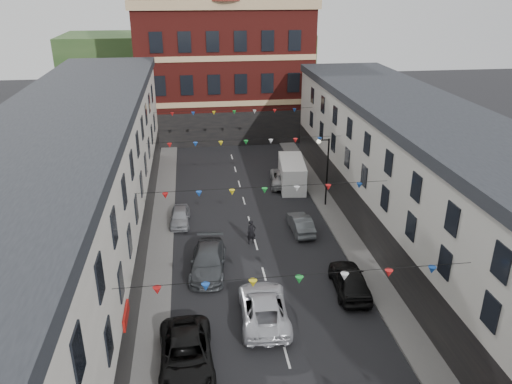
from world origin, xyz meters
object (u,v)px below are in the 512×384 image
moving_car (264,307)px  car_left_c (186,355)px  car_right_d (350,280)px  street_lamp (325,163)px  car_right_f (283,177)px  car_left_d (208,261)px  pedestrian (251,232)px  car_left_e (180,216)px  white_van (292,173)px  car_right_e (301,224)px

moving_car → car_left_c: bearing=40.2°
car_left_c → car_right_d: car_right_d is taller
street_lamp → car_right_f: street_lamp is taller
car_right_f → moving_car: bearing=83.4°
street_lamp → car_left_d: bearing=-138.0°
car_right_d → car_right_f: car_right_d is taller
street_lamp → pedestrian: bearing=-139.9°
moving_car → car_left_e: bearing=-67.0°
white_van → car_left_e: bearing=-141.0°
pedestrian → street_lamp: bearing=24.5°
moving_car → car_right_e: bearing=-110.3°
car_right_d → moving_car: 6.02m
car_left_d → moving_car: size_ratio=0.95×
street_lamp → car_left_d: street_lamp is taller
car_left_c → white_van: size_ratio=1.01×
car_right_e → white_van: white_van is taller
car_right_f → white_van: (0.69, -0.55, 0.54)m
car_right_e → car_right_f: car_right_f is taller
car_left_d → white_van: (8.43, 14.00, 0.46)m
white_van → street_lamp: bearing=-64.2°
street_lamp → car_right_e: street_lamp is taller
car_left_d → car_right_d: bearing=-15.9°
car_right_f → car_right_e: bearing=94.3°
car_left_c → car_right_d: size_ratio=1.19×
pedestrian → car_right_d: bearing=-68.3°
car_left_d → moving_car: (2.88, -5.56, 0.01)m
car_left_c → car_right_f: size_ratio=1.11×
car_left_d → car_left_e: (-1.90, 7.36, -0.15)m
car_right_f → moving_car: 20.69m
street_lamp → car_right_d: bearing=-97.2°
street_lamp → white_van: 5.80m
white_van → car_right_e: bearing=-90.9°
car_right_f → pedestrian: size_ratio=2.75×
white_van → pedestrian: 11.82m
car_left_c → moving_car: moving_car is taller
car_right_e → car_right_f: 9.76m
car_left_e → car_left_c: bearing=-85.8°
car_left_d → car_right_f: 16.48m
pedestrian → car_right_f: bearing=52.7°
car_right_f → car_left_e: bearing=43.7°
car_left_d → car_right_d: 9.24m
street_lamp → white_van: street_lamp is taller
moving_car → white_van: (5.56, 19.56, 0.45)m
car_left_e → moving_car: bearing=-67.0°
car_left_d → car_right_d: car_right_d is taller
car_right_e → white_van: size_ratio=0.72×
car_right_e → moving_car: 11.25m
car_right_f → car_left_d: bearing=69.0°
car_left_d → pedestrian: 4.71m
car_left_c → car_right_e: (8.75, 13.70, -0.13)m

